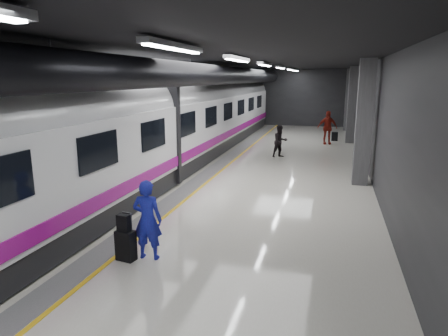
% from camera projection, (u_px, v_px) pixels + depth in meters
% --- Properties ---
extents(ground, '(40.00, 40.00, 0.00)m').
position_uv_depth(ground, '(227.00, 189.00, 14.07)').
color(ground, beige).
rests_on(ground, ground).
extents(platform_hall, '(10.02, 40.02, 4.51)m').
position_uv_depth(platform_hall, '(226.00, 86.00, 14.26)').
color(platform_hall, black).
rests_on(platform_hall, ground).
extents(train, '(3.05, 38.00, 4.05)m').
position_uv_depth(train, '(140.00, 128.00, 14.44)').
color(train, black).
rests_on(train, ground).
extents(traveler_main, '(0.67, 0.46, 1.75)m').
position_uv_depth(traveler_main, '(147.00, 220.00, 8.50)').
color(traveler_main, '#192BBC').
rests_on(traveler_main, ground).
extents(suitcase_main, '(0.44, 0.32, 0.66)m').
position_uv_depth(suitcase_main, '(126.00, 245.00, 8.53)').
color(suitcase_main, black).
rests_on(suitcase_main, ground).
extents(shoulder_bag, '(0.30, 0.19, 0.37)m').
position_uv_depth(shoulder_bag, '(123.00, 223.00, 8.40)').
color(shoulder_bag, black).
rests_on(shoulder_bag, suitcase_main).
extents(traveler_far_a, '(0.97, 0.94, 1.58)m').
position_uv_depth(traveler_far_a, '(280.00, 141.00, 19.56)').
color(traveler_far_a, black).
rests_on(traveler_far_a, ground).
extents(traveler_far_b, '(1.23, 0.76, 1.96)m').
position_uv_depth(traveler_far_b, '(327.00, 128.00, 23.45)').
color(traveler_far_b, maroon).
rests_on(traveler_far_b, ground).
extents(suitcase_far, '(0.38, 0.25, 0.55)m').
position_uv_depth(suitcase_far, '(335.00, 136.00, 24.80)').
color(suitcase_far, black).
rests_on(suitcase_far, ground).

